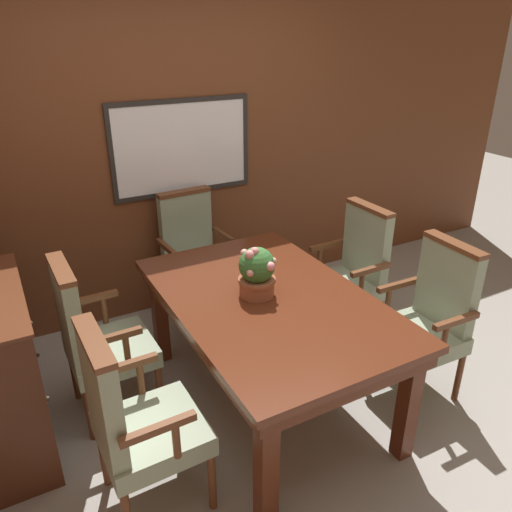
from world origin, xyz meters
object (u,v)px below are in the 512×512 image
object	(u,v)px
chair_left_far	(95,336)
chair_left_near	(133,418)
dining_table	(268,311)
chair_right_near	(428,317)
potted_plant	(257,272)
chair_right_far	(352,270)
chair_head_far	(193,252)

from	to	relation	value
chair_left_far	chair_left_near	size ratio (longest dim) A/B	1.00
chair_left_near	dining_table	bearing A→B (deg)	-70.26
dining_table	chair_right_near	world-z (taller)	chair_right_near
chair_left_far	chair_left_near	xyz separation A→B (m)	(0.01, -0.76, 0.00)
dining_table	potted_plant	world-z (taller)	potted_plant
chair_left_far	chair_right_far	xyz separation A→B (m)	(1.86, -0.03, 0.00)
chair_right_near	chair_head_far	distance (m)	1.84
chair_left_far	chair_left_near	distance (m)	0.76
dining_table	chair_right_far	world-z (taller)	chair_right_far
chair_left_near	potted_plant	bearing A→B (deg)	-66.19
dining_table	chair_right_far	xyz separation A→B (m)	(0.93, 0.37, -0.12)
dining_table	chair_right_far	bearing A→B (deg)	21.98
chair_right_far	potted_plant	xyz separation A→B (m)	(-0.97, -0.32, 0.36)
chair_head_far	chair_left_near	xyz separation A→B (m)	(-0.94, -1.58, 0.00)
chair_left_far	potted_plant	xyz separation A→B (m)	(0.88, -0.35, 0.36)
chair_right_near	potted_plant	size ratio (longest dim) A/B	3.27
chair_left_near	potted_plant	xyz separation A→B (m)	(0.87, 0.41, 0.36)
chair_head_far	potted_plant	bearing A→B (deg)	-97.14
chair_left_near	potted_plant	size ratio (longest dim) A/B	3.27
chair_left_near	chair_head_far	bearing A→B (deg)	-32.14
chair_head_far	chair_left_near	size ratio (longest dim) A/B	1.00
chair_head_far	chair_left_far	bearing A→B (deg)	-142.82
chair_right_near	chair_left_near	world-z (taller)	same
chair_right_near	chair_right_far	distance (m)	0.74
chair_right_far	dining_table	bearing A→B (deg)	-68.92
chair_left_far	potted_plant	size ratio (longest dim) A/B	3.27
chair_right_near	chair_left_far	xyz separation A→B (m)	(-1.86, 0.77, 0.00)
chair_right_far	chair_left_near	distance (m)	1.99
chair_left_near	potted_plant	world-z (taller)	potted_plant
chair_right_near	potted_plant	xyz separation A→B (m)	(-0.98, 0.42, 0.36)
dining_table	chair_left_near	world-z (taller)	chair_left_near
chair_left_far	chair_left_near	bearing A→B (deg)	179.33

